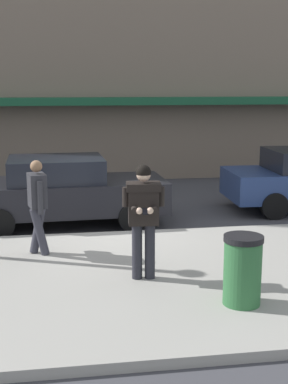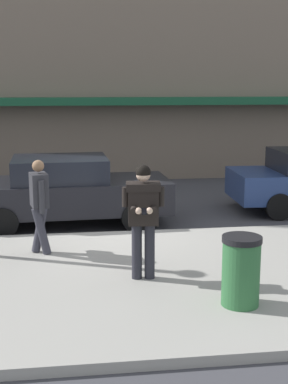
{
  "view_description": "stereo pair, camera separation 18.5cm",
  "coord_description": "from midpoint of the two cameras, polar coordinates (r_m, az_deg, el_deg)",
  "views": [
    {
      "loc": [
        -0.79,
        -10.84,
        3.14
      ],
      "look_at": [
        0.47,
        -2.81,
        1.49
      ],
      "focal_mm": 50.0,
      "sensor_mm": 36.0,
      "label": 1
    },
    {
      "loc": [
        -0.61,
        -10.87,
        3.14
      ],
      "look_at": [
        0.47,
        -2.81,
        1.49
      ],
      "focal_mm": 50.0,
      "sensor_mm": 36.0,
      "label": 2
    }
  ],
  "objects": [
    {
      "name": "trash_bin",
      "position": [
        7.52,
        11.0,
        -8.23
      ],
      "size": [
        0.55,
        0.55,
        0.98
      ],
      "color": "#2D6638",
      "rests_on": "sidewalk"
    },
    {
      "name": "ground_plane",
      "position": [
        11.32,
        -3.77,
        -4.65
      ],
      "size": [
        80.0,
        80.0,
        0.0
      ],
      "primitive_type": "plane",
      "color": "#3D3D42"
    },
    {
      "name": "pedestrian_with_bag",
      "position": [
        9.65,
        -10.56,
        -0.9
      ],
      "size": [
        0.39,
        0.72,
        1.7
      ],
      "color": "#33333D",
      "rests_on": "sidewalk"
    },
    {
      "name": "man_texting_on_phone",
      "position": [
        8.18,
        0.57,
        -1.89
      ],
      "size": [
        0.65,
        0.6,
        1.81
      ],
      "color": "#23232B",
      "rests_on": "sidewalk"
    },
    {
      "name": "sidewalk",
      "position": [
        8.74,
        4.16,
        -9.12
      ],
      "size": [
        32.0,
        5.3,
        0.14
      ],
      "primitive_type": "cube",
      "color": "#99968E",
      "rests_on": "ground"
    },
    {
      "name": "curb_paint_line",
      "position": [
        11.48,
        1.22,
        -4.39
      ],
      "size": [
        28.0,
        0.12,
        0.01
      ],
      "primitive_type": "cube",
      "color": "silver",
      "rests_on": "ground"
    },
    {
      "name": "parked_sedan_mid",
      "position": [
        12.11,
        -7.79,
        0.18
      ],
      "size": [
        4.57,
        2.07,
        1.54
      ],
      "color": "black",
      "rests_on": "ground"
    }
  ]
}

